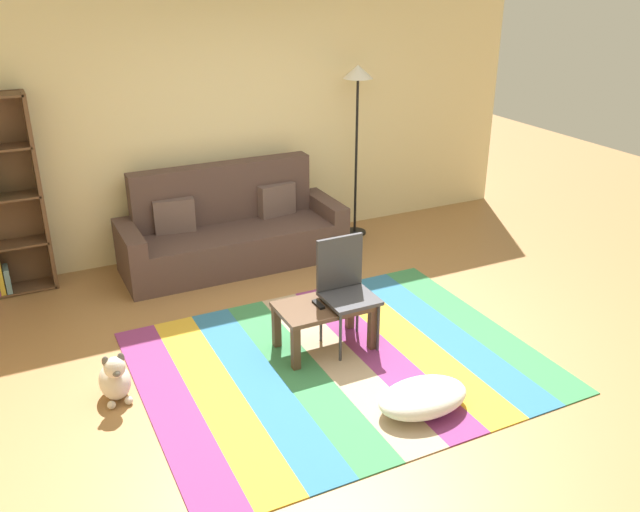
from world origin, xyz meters
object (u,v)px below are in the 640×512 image
dog (115,379)px  folding_chair (345,283)px  coffee_table (324,312)px  pouf (423,397)px  standing_lamp (358,95)px  couch (232,232)px  tv_remote (318,304)px

dog → folding_chair: (1.83, -0.03, 0.37)m
coffee_table → dog: coffee_table is taller
pouf → standing_lamp: standing_lamp is taller
couch → standing_lamp: 1.98m
dog → tv_remote: tv_remote is taller
couch → coffee_table: bearing=-87.4°
folding_chair → dog: bearing=-152.9°
standing_lamp → folding_chair: (-1.25, -2.08, -1.05)m
pouf → standing_lamp: (1.20, 3.15, 1.47)m
dog → coffee_table: bearing=-1.5°
pouf → tv_remote: size_ratio=4.48×
coffee_table → standing_lamp: standing_lamp is taller
couch → dog: 2.47m
standing_lamp → folding_chair: size_ratio=2.11×
pouf → folding_chair: bearing=92.7°
couch → dog: bearing=-129.1°
couch → standing_lamp: size_ratio=1.19×
coffee_table → tv_remote: tv_remote is taller
tv_remote → coffee_table: bearing=0.9°
couch → folding_chair: size_ratio=2.51×
coffee_table → tv_remote: (-0.05, -0.00, 0.08)m
coffee_table → tv_remote: size_ratio=5.02×
folding_chair → couch: bearing=126.2°
dog → standing_lamp: (3.09, 2.06, 1.42)m
tv_remote → folding_chair: folding_chair is taller
couch → dog: size_ratio=5.69×
couch → coffee_table: (0.09, -1.95, -0.01)m
coffee_table → dog: 1.65m
coffee_table → standing_lamp: size_ratio=0.40×
dog → tv_remote: size_ratio=2.65×
coffee_table → folding_chair: (0.19, 0.02, 0.21)m
standing_lamp → tv_remote: (-1.50, -2.10, -1.17)m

